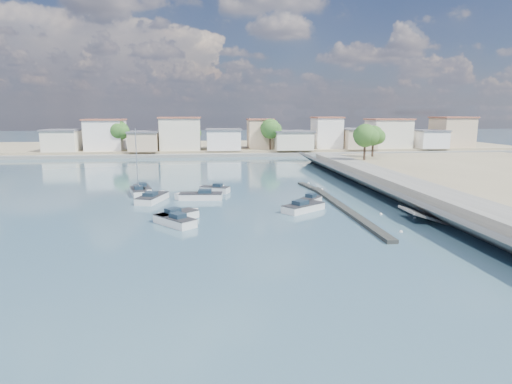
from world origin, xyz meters
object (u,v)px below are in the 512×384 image
(motorboat_e, at_px, (153,198))
(motorboat_b, at_px, (179,216))
(motorboat_d, at_px, (308,202))
(motorboat_h, at_px, (305,207))
(sailboat, at_px, (138,191))
(motorboat_a, at_px, (174,221))
(motorboat_f, at_px, (214,190))
(motorboat_g, at_px, (143,190))
(motorboat_c, at_px, (199,196))

(motorboat_e, bearing_deg, motorboat_b, -69.25)
(motorboat_e, bearing_deg, motorboat_d, -13.36)
(motorboat_h, bearing_deg, sailboat, 148.77)
(motorboat_a, distance_m, sailboat, 17.72)
(motorboat_f, relative_size, motorboat_g, 0.77)
(motorboat_d, distance_m, motorboat_f, 14.57)
(motorboat_a, bearing_deg, motorboat_g, 107.20)
(motorboat_h, relative_size, sailboat, 0.59)
(motorboat_e, height_order, motorboat_f, same)
(motorboat_d, bearing_deg, motorboat_g, 153.73)
(motorboat_b, bearing_deg, motorboat_f, 75.52)
(motorboat_a, bearing_deg, motorboat_f, 76.14)
(motorboat_b, xyz_separation_m, sailboat, (-6.30, 14.58, 0.05))
(motorboat_d, height_order, motorboat_g, same)
(motorboat_c, distance_m, sailboat, 9.26)
(motorboat_b, xyz_separation_m, motorboat_e, (-3.71, 9.78, 0.00))
(motorboat_d, xyz_separation_m, motorboat_f, (-11.06, 9.49, 0.00))
(motorboat_a, distance_m, motorboat_e, 12.36)
(motorboat_e, bearing_deg, motorboat_g, 110.08)
(motorboat_c, bearing_deg, motorboat_f, 66.98)
(motorboat_b, height_order, motorboat_e, same)
(motorboat_h, bearing_deg, motorboat_d, 69.59)
(motorboat_c, relative_size, motorboat_h, 1.14)
(motorboat_f, distance_m, motorboat_g, 9.69)
(motorboat_d, xyz_separation_m, motorboat_h, (-1.10, -2.97, 0.00))
(motorboat_d, relative_size, sailboat, 0.43)
(sailboat, bearing_deg, motorboat_d, -23.50)
(motorboat_c, relative_size, motorboat_e, 0.97)
(motorboat_f, distance_m, motorboat_h, 15.94)
(motorboat_a, relative_size, motorboat_b, 1.03)
(motorboat_c, bearing_deg, motorboat_d, -20.33)
(motorboat_b, bearing_deg, motorboat_e, 110.75)
(motorboat_a, height_order, motorboat_c, same)
(motorboat_b, height_order, sailboat, sailboat)
(motorboat_b, distance_m, motorboat_d, 15.83)
(motorboat_e, bearing_deg, sailboat, 118.40)
(motorboat_c, distance_m, motorboat_d, 13.90)
(motorboat_c, distance_m, motorboat_h, 14.26)
(sailboat, bearing_deg, motorboat_f, 1.54)
(motorboat_f, bearing_deg, motorboat_a, -103.86)
(motorboat_b, distance_m, motorboat_h, 14.00)
(motorboat_c, relative_size, motorboat_d, 1.55)
(motorboat_d, relative_size, motorboat_e, 0.63)
(motorboat_g, bearing_deg, motorboat_h, -33.92)
(motorboat_a, height_order, motorboat_h, same)
(motorboat_g, bearing_deg, motorboat_e, -69.92)
(motorboat_e, distance_m, motorboat_h, 18.99)
(motorboat_e, relative_size, sailboat, 0.69)
(motorboat_a, distance_m, motorboat_c, 12.51)
(motorboat_b, xyz_separation_m, motorboat_g, (-5.83, 15.59, 0.00))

